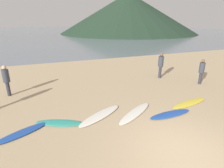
{
  "coord_description": "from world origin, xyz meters",
  "views": [
    {
      "loc": [
        -3.78,
        -3.56,
        4.02
      ],
      "look_at": [
        -0.34,
        5.4,
        0.6
      ],
      "focal_mm": 29.27,
      "sensor_mm": 36.0,
      "label": 1
    }
  ],
  "objects": [
    {
      "name": "surfboard_2",
      "position": [
        -1.72,
        3.22,
        0.04
      ],
      "size": [
        2.42,
        1.73,
        0.09
      ],
      "primitive_type": "ellipsoid",
      "rotation": [
        0.0,
        0.0,
        0.53
      ],
      "color": "silver",
      "rests_on": "ground"
    },
    {
      "name": "surfboard_5",
      "position": [
        2.86,
        2.82,
        0.03
      ],
      "size": [
        2.4,
        0.91,
        0.07
      ],
      "primitive_type": "ellipsoid",
      "rotation": [
        0.0,
        0.0,
        0.17
      ],
      "color": "yellow",
      "rests_on": "ground"
    },
    {
      "name": "surfboard_0",
      "position": [
        -4.83,
        3.01,
        0.05
      ],
      "size": [
        1.97,
        1.29,
        0.09
      ],
      "primitive_type": "ellipsoid",
      "rotation": [
        0.0,
        0.0,
        0.46
      ],
      "color": "#1E479E",
      "rests_on": "ground"
    },
    {
      "name": "surfboard_4",
      "position": [
        1.22,
        2.21,
        0.04
      ],
      "size": [
        2.12,
        0.59,
        0.08
      ],
      "primitive_type": "ellipsoid",
      "rotation": [
        0.0,
        0.0,
        0.04
      ],
      "color": "#1E479E",
      "rests_on": "ground"
    },
    {
      "name": "person_2",
      "position": [
        5.65,
        4.94,
        0.97
      ],
      "size": [
        0.33,
        0.33,
        1.64
      ],
      "rotation": [
        0.0,
        0.0,
        2.08
      ],
      "color": "#2D2D38",
      "rests_on": "ground"
    },
    {
      "name": "ground_plane",
      "position": [
        0.0,
        10.0,
        -0.1
      ],
      "size": [
        120.0,
        120.0,
        0.2
      ],
      "primitive_type": "cube",
      "color": "tan",
      "rests_on": "ground"
    },
    {
      "name": "ocean_water",
      "position": [
        0.0,
        64.81,
        0.0
      ],
      "size": [
        140.0,
        100.0,
        0.01
      ],
      "primitive_type": "cube",
      "color": "slate",
      "rests_on": "ground"
    },
    {
      "name": "surfboard_3",
      "position": [
        -0.19,
        2.87,
        0.04
      ],
      "size": [
        2.39,
        1.8,
        0.09
      ],
      "primitive_type": "ellipsoid",
      "rotation": [
        0.0,
        0.0,
        0.58
      ],
      "color": "silver",
      "rests_on": "ground"
    },
    {
      "name": "headland_hill",
      "position": [
        21.86,
        49.63,
        5.71
      ],
      "size": [
        40.6,
        40.6,
        11.42
      ],
      "primitive_type": "cone",
      "color": "#1E3323",
      "rests_on": "ground"
    },
    {
      "name": "person_0",
      "position": [
        -5.75,
        7.23,
        1.02
      ],
      "size": [
        0.35,
        0.35,
        1.72
      ],
      "rotation": [
        0.0,
        0.0,
        5.2
      ],
      "color": "#2D2D38",
      "rests_on": "ground"
    },
    {
      "name": "surfboard_1",
      "position": [
        -3.46,
        3.24,
        0.03
      ],
      "size": [
        2.0,
        1.3,
        0.07
      ],
      "primitive_type": "ellipsoid",
      "rotation": [
        0.0,
        0.0,
        -0.43
      ],
      "color": "teal",
      "rests_on": "ground"
    },
    {
      "name": "person_3",
      "position": [
        3.98,
        7.0,
        1.07
      ],
      "size": [
        0.37,
        0.37,
        1.81
      ],
      "rotation": [
        0.0,
        0.0,
        1.48
      ],
      "color": "#2D2D38",
      "rests_on": "ground"
    }
  ]
}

